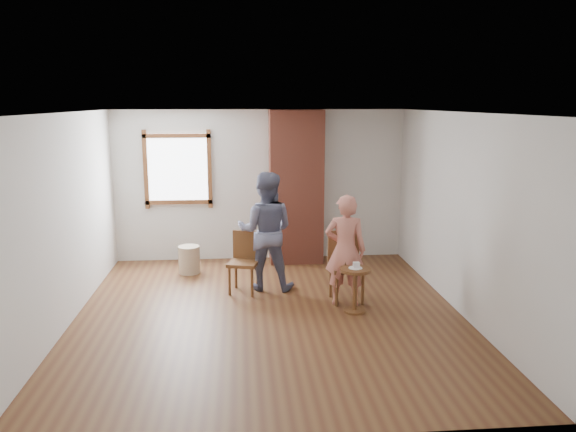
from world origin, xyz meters
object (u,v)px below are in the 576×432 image
object	(u,v)px
dining_chair_left	(245,258)
dining_chair_right	(345,262)
stoneware_crock	(189,260)
man	(266,231)
side_table	(355,283)
person_pink	(345,250)

from	to	relation	value
dining_chair_left	dining_chair_right	distance (m)	1.47
stoneware_crock	man	distance (m)	1.61
side_table	dining_chair_left	bearing A→B (deg)	145.59
dining_chair_left	person_pink	size ratio (longest dim) A/B	0.58
person_pink	dining_chair_right	bearing A→B (deg)	-90.00
stoneware_crock	dining_chair_right	bearing A→B (deg)	-32.00
dining_chair_left	man	world-z (taller)	man
stoneware_crock	person_pink	distance (m)	2.82
stoneware_crock	man	size ratio (longest dim) A/B	0.25
stoneware_crock	dining_chair_right	size ratio (longest dim) A/B	0.46
side_table	person_pink	bearing A→B (deg)	104.67
man	person_pink	bearing A→B (deg)	153.75
dining_chair_left	stoneware_crock	bearing A→B (deg)	148.87
person_pink	stoneware_crock	bearing A→B (deg)	-23.78
dining_chair_left	dining_chair_right	world-z (taller)	dining_chair_right
dining_chair_right	man	distance (m)	1.27
side_table	man	xyz separation A→B (m)	(-1.12, 1.08, 0.47)
dining_chair_right	dining_chair_left	bearing A→B (deg)	157.70
side_table	man	bearing A→B (deg)	136.05
person_pink	side_table	bearing A→B (deg)	116.91
dining_chair_right	man	bearing A→B (deg)	148.62
dining_chair_right	side_table	bearing A→B (deg)	-89.54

